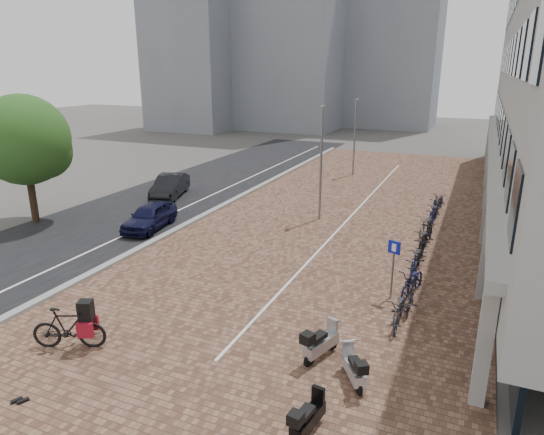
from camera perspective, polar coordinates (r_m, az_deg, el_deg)
The scene contains 19 objects.
ground at distance 17.12m, azimuth -8.11°, elevation -9.69°, with size 140.00×140.00×0.00m, color #474442.
plaza_brick at distance 26.80m, azimuth 9.05°, elevation 0.37°, with size 14.50×42.00×0.04m, color brown.
street_asphalt at distance 31.23m, azimuth -10.87°, elevation 2.69°, with size 8.00×50.00×0.03m, color black.
curb at distance 29.25m, azimuth -4.52°, elevation 2.09°, with size 0.35×42.00×0.14m, color gray.
lane_line at distance 30.17m, azimuth -7.71°, elevation 2.37°, with size 0.12×44.00×0.00m, color white.
parking_line at distance 26.75m, azimuth 9.47°, elevation 0.37°, with size 0.10×30.00×0.00m, color white.
bg_towers at distance 66.11m, azimuth 3.64°, elevation 22.70°, with size 33.00×23.00×32.00m.
car_navy at distance 24.75m, azimuth -14.22°, elevation 0.13°, with size 1.51×3.75×1.28m, color black.
car_dark at distance 30.68m, azimuth -11.93°, elevation 3.68°, with size 1.45×4.16×1.37m, color black.
hero_bike at distance 15.22m, azimuth -22.84°, elevation -11.83°, with size 2.17×1.37×1.49m.
shoes at distance 13.82m, azimuth -27.65°, elevation -18.69°, with size 0.35×0.29×0.09m, color black, non-canonical shape.
scooter_front at distance 13.77m, azimuth 5.80°, elevation -14.34°, with size 0.47×1.51×1.04m, color #A2A2A7, non-canonical shape.
scooter_mid at distance 11.37m, azimuth 4.27°, elevation -22.35°, with size 0.43×1.38×0.95m, color black, non-canonical shape.
scooter_back at distance 12.98m, azimuth 9.57°, elevation -16.91°, with size 0.43×1.38×0.95m, color #B4B5BA, non-canonical shape.
parking_sign at distance 17.01m, azimuth 14.09°, elevation -5.03°, with size 0.43×0.20×2.15m.
lamp_near at distance 25.07m, azimuth 5.78°, elevation 6.17°, with size 0.12×0.12×5.83m, color gray.
lamp_far at distance 36.33m, azimuth 9.70°, elevation 9.21°, with size 0.12×0.12×5.50m, color slate.
street_tree at distance 27.16m, azimuth -26.82°, elevation 7.91°, with size 4.48×4.48×6.52m.
bike_row at distance 22.09m, azimuth 17.55°, elevation -2.55°, with size 1.35×15.80×1.05m.
Camera 1 is at (8.17, -12.91, 7.72)m, focal length 31.95 mm.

